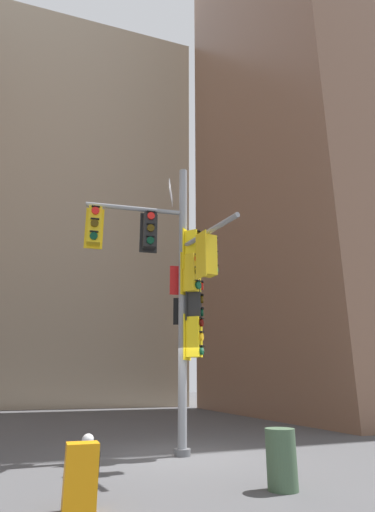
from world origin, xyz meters
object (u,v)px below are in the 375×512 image
object	(u,v)px
newspaper_box	(81,477)
signal_pole_assembly	(176,275)
trash_bin	(281,459)
fire_hydrant	(87,453)

from	to	relation	value
newspaper_box	signal_pole_assembly	bearing A→B (deg)	55.55
trash_bin	signal_pole_assembly	bearing A→B (deg)	103.03
signal_pole_assembly	newspaper_box	bearing A→B (deg)	-124.45
signal_pole_assembly	newspaper_box	xyz separation A→B (m)	(-2.44, -3.55, -3.91)
fire_hydrant	trash_bin	world-z (taller)	trash_bin
newspaper_box	trash_bin	bearing A→B (deg)	2.45
newspaper_box	trash_bin	xyz separation A→B (m)	(3.23, 0.14, 0.03)
fire_hydrant	trash_bin	size ratio (longest dim) A/B	0.78
signal_pole_assembly	trash_bin	distance (m)	5.23
signal_pole_assembly	trash_bin	bearing A→B (deg)	-76.97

